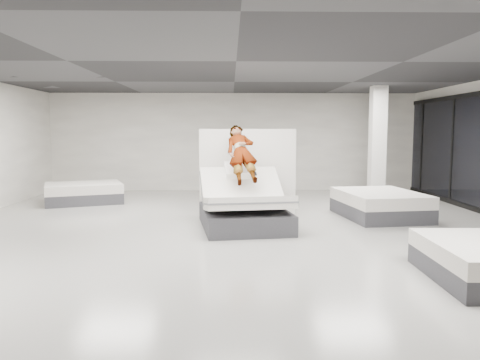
{
  "coord_description": "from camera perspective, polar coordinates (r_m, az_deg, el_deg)",
  "views": [
    {
      "loc": [
        -0.11,
        -8.5,
        1.96
      ],
      "look_at": [
        0.08,
        0.68,
        1.0
      ],
      "focal_mm": 35.0,
      "sensor_mm": 36.0,
      "label": 1
    }
  ],
  "objects": [
    {
      "name": "column",
      "position": [
        13.64,
        16.39,
        4.22
      ],
      "size": [
        0.4,
        0.4,
        3.2
      ],
      "primitive_type": "cube",
      "color": "silver",
      "rests_on": "floor"
    },
    {
      "name": "room",
      "position": [
        8.51,
        -0.45,
        3.54
      ],
      "size": [
        14.0,
        14.04,
        3.2
      ],
      "color": "#A6A59D",
      "rests_on": "ground"
    },
    {
      "name": "remote",
      "position": [
        9.45,
        1.85,
        0.79
      ],
      "size": [
        0.07,
        0.15,
        0.08
      ],
      "primitive_type": "cube",
      "rotation": [
        0.35,
        0.0,
        0.14
      ],
      "color": "black",
      "rests_on": "person"
    },
    {
      "name": "hero_bed",
      "position": [
        9.53,
        0.5,
        -3.39
      ],
      "size": [
        1.96,
        2.42,
        1.31
      ],
      "color": "#36373B",
      "rests_on": "floor"
    },
    {
      "name": "flat_bed_left_far",
      "position": [
        13.53,
        -18.52,
        -1.51
      ],
      "size": [
        2.37,
        2.08,
        0.54
      ],
      "color": "#36373B",
      "rests_on": "floor"
    },
    {
      "name": "person",
      "position": [
        9.74,
        0.19,
        2.07
      ],
      "size": [
        0.79,
        1.46,
        1.49
      ],
      "primitive_type": "imported",
      "rotation": [
        0.73,
        0.0,
        0.14
      ],
      "color": "slate",
      "rests_on": "hero_bed"
    },
    {
      "name": "divider_panel",
      "position": [
        10.76,
        0.93,
        0.89
      ],
      "size": [
        2.21,
        0.12,
        2.01
      ],
      "primitive_type": "cube",
      "rotation": [
        0.0,
        0.0,
        0.01
      ],
      "color": "white",
      "rests_on": "floor"
    },
    {
      "name": "flat_bed_right_far",
      "position": [
        11.13,
        16.65,
        -2.88
      ],
      "size": [
        1.87,
        2.34,
        0.59
      ],
      "color": "#36373B",
      "rests_on": "floor"
    }
  ]
}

